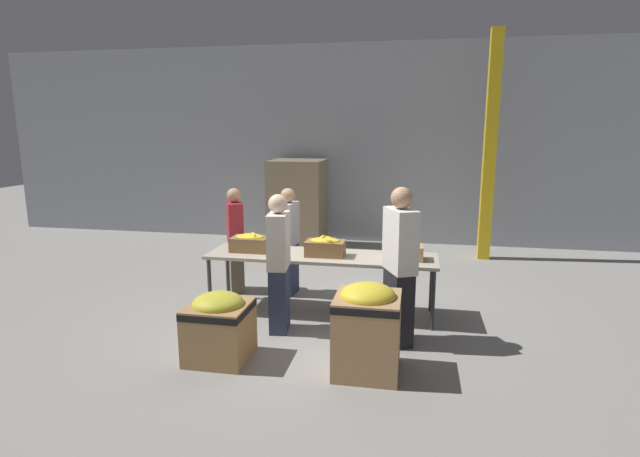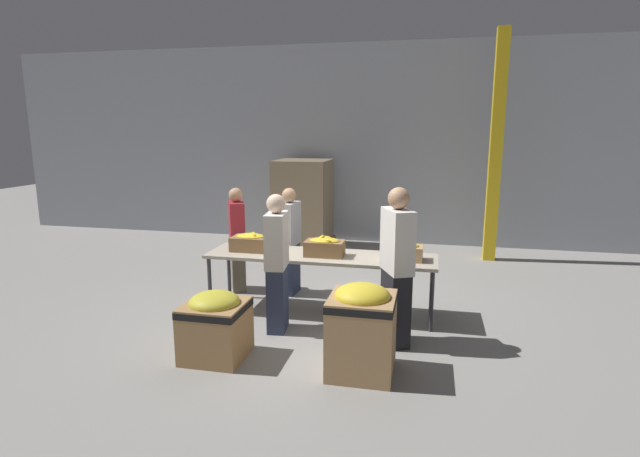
{
  "view_description": "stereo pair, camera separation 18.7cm",
  "coord_description": "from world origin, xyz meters",
  "px_view_note": "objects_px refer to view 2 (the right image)",
  "views": [
    {
      "loc": [
        1.14,
        -6.01,
        2.35
      ],
      "look_at": [
        -0.06,
        0.21,
        1.07
      ],
      "focal_mm": 28.0,
      "sensor_mm": 36.0,
      "label": 1
    },
    {
      "loc": [
        1.32,
        -5.97,
        2.35
      ],
      "look_at": [
        -0.06,
        0.21,
        1.07
      ],
      "focal_mm": 28.0,
      "sensor_mm": 36.0,
      "label": 2
    }
  ],
  "objects_px": {
    "volunteer_1": "(397,268)",
    "donation_bin_0": "(215,323)",
    "banana_box_1": "(325,247)",
    "volunteer_0": "(290,242)",
    "support_pillar": "(496,148)",
    "pallet_stack_1": "(303,204)",
    "volunteer_3": "(277,264)",
    "pallet_stack_0": "(299,208)",
    "banana_box_2": "(403,251)",
    "donation_bin_1": "(362,327)",
    "sorting_table": "(321,258)",
    "volunteer_2": "(237,240)",
    "banana_box_0": "(250,242)"
  },
  "relations": [
    {
      "from": "volunteer_1",
      "to": "donation_bin_0",
      "type": "relative_size",
      "value": 2.46
    },
    {
      "from": "volunteer_1",
      "to": "banana_box_1",
      "type": "bearing_deg",
      "value": 29.29
    },
    {
      "from": "volunteer_0",
      "to": "support_pillar",
      "type": "distance_m",
      "value": 4.15
    },
    {
      "from": "banana_box_1",
      "to": "pallet_stack_1",
      "type": "distance_m",
      "value": 3.75
    },
    {
      "from": "volunteer_3",
      "to": "pallet_stack_1",
      "type": "relative_size",
      "value": 0.93
    },
    {
      "from": "pallet_stack_0",
      "to": "pallet_stack_1",
      "type": "relative_size",
      "value": 0.88
    },
    {
      "from": "banana_box_2",
      "to": "donation_bin_1",
      "type": "relative_size",
      "value": 0.51
    },
    {
      "from": "banana_box_2",
      "to": "volunteer_1",
      "type": "bearing_deg",
      "value": -92.35
    },
    {
      "from": "sorting_table",
      "to": "volunteer_2",
      "type": "height_order",
      "value": "volunteer_2"
    },
    {
      "from": "banana_box_1",
      "to": "volunteer_3",
      "type": "height_order",
      "value": "volunteer_3"
    },
    {
      "from": "volunteer_1",
      "to": "pallet_stack_1",
      "type": "height_order",
      "value": "volunteer_1"
    },
    {
      "from": "volunteer_1",
      "to": "support_pillar",
      "type": "height_order",
      "value": "support_pillar"
    },
    {
      "from": "volunteer_0",
      "to": "pallet_stack_0",
      "type": "height_order",
      "value": "pallet_stack_0"
    },
    {
      "from": "sorting_table",
      "to": "pallet_stack_1",
      "type": "relative_size",
      "value": 1.68
    },
    {
      "from": "support_pillar",
      "to": "volunteer_2",
      "type": "bearing_deg",
      "value": -145.4
    },
    {
      "from": "donation_bin_0",
      "to": "support_pillar",
      "type": "relative_size",
      "value": 0.18
    },
    {
      "from": "volunteer_1",
      "to": "pallet_stack_0",
      "type": "relative_size",
      "value": 1.14
    },
    {
      "from": "banana_box_2",
      "to": "support_pillar",
      "type": "bearing_deg",
      "value": 67.33
    },
    {
      "from": "volunteer_2",
      "to": "support_pillar",
      "type": "height_order",
      "value": "support_pillar"
    },
    {
      "from": "sorting_table",
      "to": "volunteer_2",
      "type": "xyz_separation_m",
      "value": [
        -1.38,
        0.64,
        0.03
      ]
    },
    {
      "from": "banana_box_1",
      "to": "pallet_stack_0",
      "type": "height_order",
      "value": "pallet_stack_0"
    },
    {
      "from": "volunteer_0",
      "to": "donation_bin_0",
      "type": "distance_m",
      "value": 2.19
    },
    {
      "from": "volunteer_2",
      "to": "banana_box_0",
      "type": "bearing_deg",
      "value": 8.26
    },
    {
      "from": "banana_box_1",
      "to": "donation_bin_0",
      "type": "xyz_separation_m",
      "value": [
        -0.84,
        -1.44,
        -0.52
      ]
    },
    {
      "from": "banana_box_0",
      "to": "volunteer_0",
      "type": "height_order",
      "value": "volunteer_0"
    },
    {
      "from": "volunteer_2",
      "to": "donation_bin_1",
      "type": "xyz_separation_m",
      "value": [
        2.11,
        -2.13,
        -0.28
      ]
    },
    {
      "from": "volunteer_3",
      "to": "donation_bin_0",
      "type": "xyz_separation_m",
      "value": [
        -0.41,
        -0.84,
        -0.43
      ]
    },
    {
      "from": "donation_bin_1",
      "to": "pallet_stack_0",
      "type": "bearing_deg",
      "value": 111.19
    },
    {
      "from": "volunteer_0",
      "to": "volunteer_1",
      "type": "distance_m",
      "value": 2.13
    },
    {
      "from": "banana_box_0",
      "to": "banana_box_1",
      "type": "distance_m",
      "value": 1.0
    },
    {
      "from": "sorting_table",
      "to": "banana_box_2",
      "type": "height_order",
      "value": "banana_box_2"
    },
    {
      "from": "banana_box_1",
      "to": "support_pillar",
      "type": "bearing_deg",
      "value": 54.63
    },
    {
      "from": "donation_bin_0",
      "to": "volunteer_2",
      "type": "bearing_deg",
      "value": 105.68
    },
    {
      "from": "volunteer_0",
      "to": "donation_bin_0",
      "type": "bearing_deg",
      "value": 0.48
    },
    {
      "from": "pallet_stack_0",
      "to": "donation_bin_0",
      "type": "bearing_deg",
      "value": -84.8
    },
    {
      "from": "banana_box_1",
      "to": "support_pillar",
      "type": "distance_m",
      "value": 4.2
    },
    {
      "from": "pallet_stack_0",
      "to": "pallet_stack_1",
      "type": "height_order",
      "value": "pallet_stack_1"
    },
    {
      "from": "volunteer_0",
      "to": "pallet_stack_0",
      "type": "distance_m",
      "value": 3.03
    },
    {
      "from": "sorting_table",
      "to": "volunteer_2",
      "type": "bearing_deg",
      "value": 155.09
    },
    {
      "from": "banana_box_2",
      "to": "volunteer_1",
      "type": "xyz_separation_m",
      "value": [
        -0.03,
        -0.71,
        -0.02
      ]
    },
    {
      "from": "volunteer_3",
      "to": "donation_bin_1",
      "type": "relative_size",
      "value": 1.8
    },
    {
      "from": "volunteer_2",
      "to": "volunteer_1",
      "type": "bearing_deg",
      "value": 33.44
    },
    {
      "from": "volunteer_2",
      "to": "pallet_stack_0",
      "type": "xyz_separation_m",
      "value": [
        0.13,
        2.98,
        0.0
      ]
    },
    {
      "from": "sorting_table",
      "to": "pallet_stack_0",
      "type": "xyz_separation_m",
      "value": [
        -1.25,
        3.62,
        0.03
      ]
    },
    {
      "from": "sorting_table",
      "to": "pallet_stack_1",
      "type": "bearing_deg",
      "value": 107.95
    },
    {
      "from": "banana_box_2",
      "to": "donation_bin_0",
      "type": "distance_m",
      "value": 2.38
    },
    {
      "from": "donation_bin_0",
      "to": "pallet_stack_0",
      "type": "height_order",
      "value": "pallet_stack_0"
    },
    {
      "from": "banana_box_1",
      "to": "pallet_stack_1",
      "type": "bearing_deg",
      "value": 108.56
    },
    {
      "from": "sorting_table",
      "to": "volunteer_3",
      "type": "bearing_deg",
      "value": -120.15
    },
    {
      "from": "banana_box_1",
      "to": "pallet_stack_1",
      "type": "xyz_separation_m",
      "value": [
        -1.19,
        3.56,
        -0.04
      ]
    }
  ]
}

